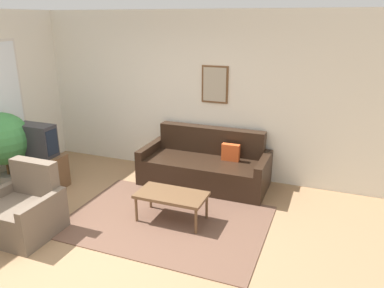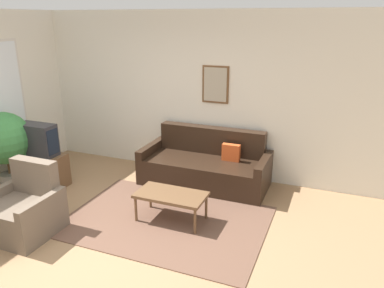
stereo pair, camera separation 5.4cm
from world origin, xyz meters
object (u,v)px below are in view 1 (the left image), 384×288
Objects in this scene: tv at (36,140)px; potted_plant_tall at (3,141)px; armchair at (24,212)px; coffee_table at (172,196)px; couch at (206,166)px.

tv is 0.49m from potted_plant_tall.
armchair is at bearing -37.23° from potted_plant_tall.
tv is at bearing 174.69° from coffee_table.
potted_plant_tall reaches higher than tv.
couch is at bearing 24.56° from potted_plant_tall.
armchair reaches higher than coffee_table.
potted_plant_tall is (-2.82, -0.00, 0.43)m from coffee_table.
coffee_table is at bearing -5.31° from tv.
coffee_table is at bearing -90.78° from couch.
tv is 1.49m from armchair.
couch is at bearing 71.80° from armchair.
armchair is at bearing -149.50° from coffee_table.
potted_plant_tall is at bearing -155.44° from couch.
potted_plant_tall reaches higher than coffee_table.
tv is (-2.40, -1.07, 0.48)m from couch.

